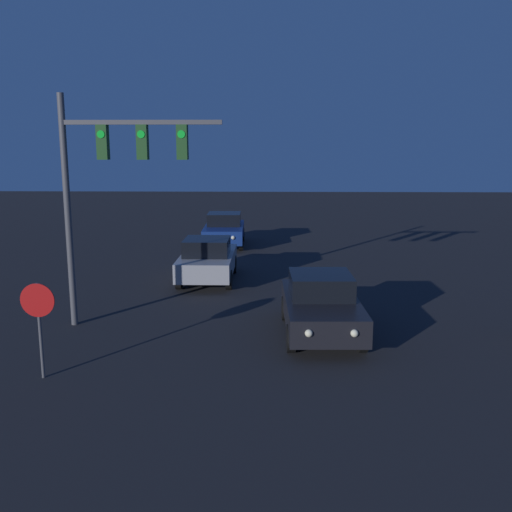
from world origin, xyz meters
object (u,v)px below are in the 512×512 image
(stop_sign, at_px, (38,312))
(car_near, at_px, (321,305))
(traffic_signal_mast, at_px, (110,170))
(car_mid, at_px, (208,259))
(car_far, at_px, (224,230))

(stop_sign, bearing_deg, car_near, 26.10)
(car_near, xyz_separation_m, traffic_signal_mast, (-5.59, 0.64, 3.47))
(car_mid, xyz_separation_m, traffic_signal_mast, (-1.95, -5.24, 3.47))
(car_far, xyz_separation_m, traffic_signal_mast, (-1.96, -12.63, 3.47))
(traffic_signal_mast, bearing_deg, car_far, 81.17)
(car_mid, relative_size, stop_sign, 2.02)
(car_far, height_order, stop_sign, stop_sign)
(car_far, distance_m, traffic_signal_mast, 13.24)
(car_far, relative_size, stop_sign, 2.04)
(traffic_signal_mast, bearing_deg, car_near, -6.53)
(car_mid, bearing_deg, traffic_signal_mast, -110.59)
(car_far, distance_m, stop_sign, 16.53)
(car_mid, relative_size, car_far, 0.99)
(car_far, height_order, traffic_signal_mast, traffic_signal_mast)
(car_near, relative_size, traffic_signal_mast, 0.68)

